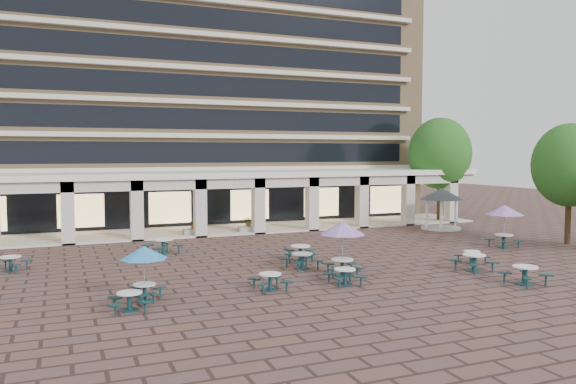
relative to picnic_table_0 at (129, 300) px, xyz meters
name	(u,v)px	position (x,y,z in m)	size (l,w,h in m)	color
ground	(301,269)	(8.75, 4.42, -0.41)	(120.00, 120.00, 0.00)	brown
apartment_building	(188,77)	(8.75, 29.88, 12.19)	(40.00, 15.50, 25.20)	tan
retail_arcade	(220,190)	(8.75, 19.21, 2.59)	(42.00, 6.60, 4.40)	white
picnic_table_0	(129,300)	(0.00, 0.00, 0.00)	(1.62, 1.62, 0.69)	#123538
picnic_table_1	(345,275)	(9.20, 0.61, 0.01)	(1.64, 1.64, 0.71)	#123538
picnic_table_2	(474,261)	(16.37, 0.73, 0.08)	(1.98, 1.98, 0.83)	#123538
picnic_table_3	(472,256)	(17.61, 2.34, -0.03)	(1.49, 1.49, 0.65)	#123538
picnic_table_4	(144,255)	(0.72, 1.26, 1.40)	(1.85, 1.85, 2.13)	#123538
picnic_table_5	(270,280)	(5.83, 0.92, 0.02)	(1.64, 1.64, 0.72)	#123538
picnic_table_6	(343,230)	(9.98, 2.31, 1.73)	(2.18, 2.18, 2.52)	#123538
picnic_table_7	(525,274)	(16.54, -2.35, 0.07)	(1.94, 1.94, 0.81)	#123538
picnic_table_8	(10,262)	(-4.55, 9.27, 0.03)	(2.02, 2.02, 0.74)	#123538
picnic_table_9	(302,259)	(8.85, 4.45, 0.05)	(1.87, 1.87, 0.78)	#123538
picnic_table_10	(300,252)	(9.62, 6.44, 0.07)	(2.18, 2.18, 0.81)	#123538
picnic_table_11	(505,212)	(22.75, 5.52, 1.79)	(2.24, 2.24, 2.59)	#123538
picnic_table_12	(163,245)	(3.16, 11.22, 0.10)	(2.32, 2.32, 0.86)	#123538
gazebo	(441,199)	(24.48, 13.82, 1.90)	(3.30, 3.30, 3.07)	beige
tree_east_a	(570,165)	(27.49, 5.05, 4.58)	(4.59, 4.59, 7.64)	#45301B
tree_east_c	(440,154)	(27.49, 18.05, 5.29)	(5.24, 5.24, 8.73)	#45301B
planter_left	(194,229)	(6.34, 17.32, 0.09)	(1.50, 0.65, 1.25)	gray
planter_right	(249,226)	(10.31, 17.32, 0.08)	(1.50, 0.76, 1.25)	gray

